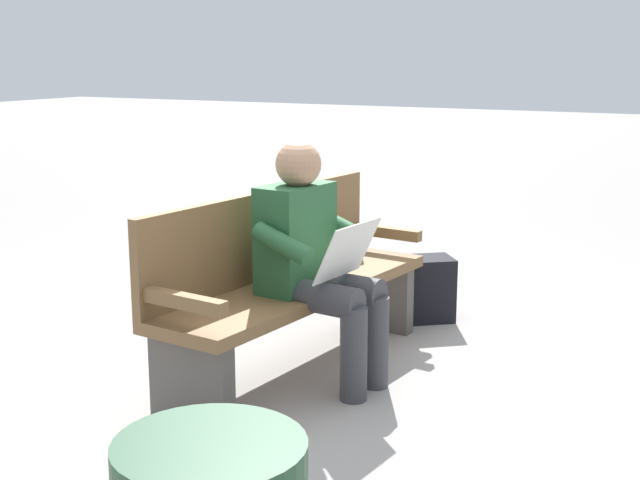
% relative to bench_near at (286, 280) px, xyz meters
% --- Properties ---
extents(ground_plane, '(40.00, 40.00, 0.00)m').
position_rel_bench_near_xyz_m(ground_plane, '(0.01, 0.07, -0.46)').
color(ground_plane, gray).
extents(bench_near, '(1.84, 0.68, 0.90)m').
position_rel_bench_near_xyz_m(bench_near, '(0.00, 0.00, 0.00)').
color(bench_near, brown).
rests_on(bench_near, ground).
extents(person_seated, '(0.60, 0.60, 1.18)m').
position_rel_bench_near_xyz_m(person_seated, '(0.11, 0.22, 0.17)').
color(person_seated, '#23512D').
rests_on(person_seated, ground).
extents(backpack, '(0.39, 0.41, 0.39)m').
position_rel_bench_near_xyz_m(backpack, '(-1.07, 0.34, -0.27)').
color(backpack, black).
rests_on(backpack, ground).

